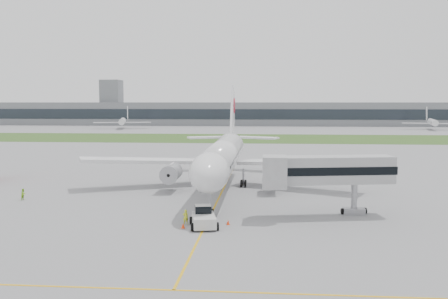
# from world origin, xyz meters

# --- Properties ---
(ground) EXTENTS (600.00, 600.00, 0.00)m
(ground) POSITION_xyz_m (0.00, 0.00, 0.00)
(ground) COLOR gray
(ground) RESTS_ON ground
(apron_markings) EXTENTS (70.00, 70.00, 0.04)m
(apron_markings) POSITION_xyz_m (0.00, -5.00, 0.00)
(apron_markings) COLOR gold
(apron_markings) RESTS_ON ground
(grass_strip) EXTENTS (600.00, 50.00, 0.02)m
(grass_strip) POSITION_xyz_m (0.00, 120.00, 0.01)
(grass_strip) COLOR #35501E
(grass_strip) RESTS_ON ground
(terminal_building) EXTENTS (320.00, 22.30, 14.00)m
(terminal_building) POSITION_xyz_m (0.00, 229.87, 7.00)
(terminal_building) COLOR gray
(terminal_building) RESTS_ON ground
(control_tower) EXTENTS (12.00, 12.00, 56.00)m
(control_tower) POSITION_xyz_m (-90.00, 232.00, 0.00)
(control_tower) COLOR gray
(control_tower) RESTS_ON ground
(airliner) EXTENTS (48.13, 53.95, 17.88)m
(airliner) POSITION_xyz_m (0.00, 4.87, 5.66)
(airliner) COLOR silver
(airliner) RESTS_ON ground
(pushback_tug) EXTENTS (3.82, 4.97, 2.33)m
(pushback_tug) POSITION_xyz_m (-0.14, -20.48, 1.07)
(pushback_tug) COLOR silver
(pushback_tug) RESTS_ON ground
(jet_bridge) EXTENTS (16.61, 7.47, 7.76)m
(jet_bridge) POSITION_xyz_m (14.02, -13.97, 5.74)
(jet_bridge) COLOR #A9A9AB
(jet_bridge) RESTS_ON ground
(safety_cone_left) EXTENTS (0.45, 0.45, 0.62)m
(safety_cone_left) POSITION_xyz_m (-2.36, -21.44, 0.31)
(safety_cone_left) COLOR #FF390D
(safety_cone_left) RESTS_ON ground
(safety_cone_right) EXTENTS (0.43, 0.43, 0.59)m
(safety_cone_right) POSITION_xyz_m (2.61, -19.39, 0.30)
(safety_cone_right) COLOR #FF390D
(safety_cone_right) RESTS_ON ground
(ground_crew_near) EXTENTS (0.73, 0.57, 1.74)m
(ground_crew_near) POSITION_xyz_m (-2.38, -19.57, 0.87)
(ground_crew_near) COLOR yellow
(ground_crew_near) RESTS_ON ground
(ground_crew_far) EXTENTS (0.75, 0.90, 1.68)m
(ground_crew_far) POSITION_xyz_m (-28.35, -7.12, 0.84)
(ground_crew_far) COLOR #8ACD22
(ground_crew_far) RESTS_ON ground
(distant_aircraft_left) EXTENTS (35.88, 33.32, 11.55)m
(distant_aircraft_left) POSITION_xyz_m (-69.54, 184.87, 0.00)
(distant_aircraft_left) COLOR silver
(distant_aircraft_left) RESTS_ON ground
(distant_aircraft_right) EXTENTS (34.67, 32.01, 11.35)m
(distant_aircraft_right) POSITION_xyz_m (92.33, 187.67, 0.00)
(distant_aircraft_right) COLOR silver
(distant_aircraft_right) RESTS_ON ground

